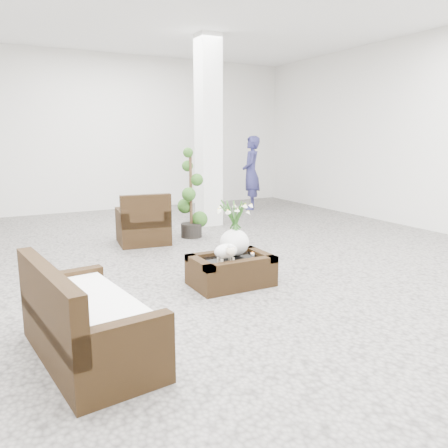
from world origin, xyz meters
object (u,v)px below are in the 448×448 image
loveseat (89,310)px  topiary (191,194)px  armchair (143,218)px  coffee_table (231,272)px

loveseat → topiary: bearing=-41.9°
armchair → topiary: size_ratio=0.56×
coffee_table → topiary: 2.64m
topiary → loveseat: bearing=-124.3°
coffee_table → armchair: bearing=95.8°
coffee_table → loveseat: size_ratio=0.63×
armchair → topiary: bearing=-170.9°
loveseat → topiary: size_ratio=0.98×
loveseat → coffee_table: bearing=-68.4°
loveseat → armchair: bearing=-31.4°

